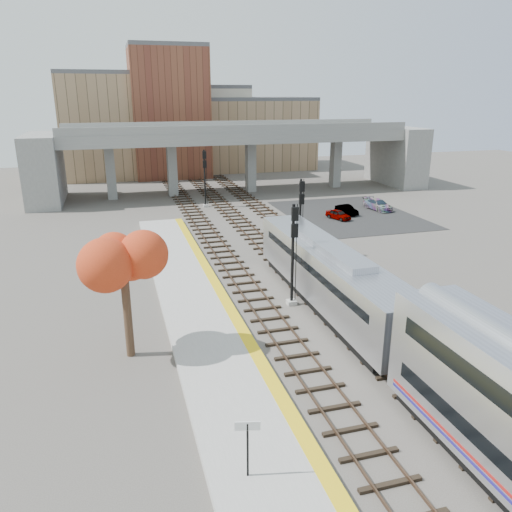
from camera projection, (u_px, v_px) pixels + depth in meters
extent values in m
plane|color=#47423D|center=(344.00, 341.00, 28.25)|extent=(160.00, 160.00, 0.00)
cube|color=#9E9E99|center=(219.00, 356.00, 26.29)|extent=(4.50, 60.00, 0.35)
cube|color=yellow|center=(253.00, 348.00, 26.73)|extent=(0.70, 60.00, 0.01)
cube|color=black|center=(236.00, 273.00, 38.79)|extent=(2.50, 95.00, 0.14)
cube|color=brown|center=(227.00, 272.00, 38.57)|extent=(0.07, 95.00, 0.14)
cube|color=brown|center=(245.00, 270.00, 38.95)|extent=(0.07, 95.00, 0.14)
cube|color=black|center=(287.00, 268.00, 39.90)|extent=(2.50, 95.00, 0.14)
cube|color=brown|center=(279.00, 267.00, 39.68)|extent=(0.07, 95.00, 0.14)
cube|color=brown|center=(295.00, 265.00, 40.05)|extent=(0.07, 95.00, 0.14)
cube|color=black|center=(333.00, 263.00, 40.95)|extent=(2.50, 95.00, 0.14)
cube|color=brown|center=(325.00, 263.00, 40.73)|extent=(0.07, 95.00, 0.14)
cube|color=brown|center=(341.00, 261.00, 41.11)|extent=(0.07, 95.00, 0.14)
cube|color=slate|center=(237.00, 136.00, 68.22)|extent=(46.00, 10.00, 1.50)
cube|color=slate|center=(245.00, 129.00, 63.45)|extent=(46.00, 0.20, 1.00)
cube|color=slate|center=(228.00, 124.00, 72.21)|extent=(46.00, 0.20, 1.00)
cube|color=slate|center=(111.00, 172.00, 65.07)|extent=(1.20, 1.60, 7.00)
cube|color=slate|center=(172.00, 170.00, 67.18)|extent=(1.20, 1.60, 7.00)
cube|color=slate|center=(251.00, 166.00, 70.07)|extent=(1.20, 1.60, 7.00)
cube|color=slate|center=(336.00, 163.00, 73.49)|extent=(1.20, 1.60, 7.00)
cube|color=slate|center=(44.00, 169.00, 62.73)|extent=(4.00, 12.00, 8.50)
cube|color=slate|center=(396.00, 156.00, 75.89)|extent=(4.00, 12.00, 8.50)
cube|color=#9F7F5C|center=(119.00, 127.00, 82.45)|extent=(18.00, 14.00, 16.00)
cube|color=#4C4C4F|center=(115.00, 73.00, 79.86)|extent=(18.00, 14.00, 0.60)
cube|color=beige|center=(198.00, 129.00, 91.01)|extent=(16.00, 16.00, 14.00)
cube|color=#4C4C4F|center=(197.00, 87.00, 88.73)|extent=(16.00, 16.00, 0.60)
cube|color=brown|center=(170.00, 114.00, 81.19)|extent=(12.00, 10.00, 20.00)
cube|color=#4C4C4F|center=(166.00, 46.00, 77.97)|extent=(12.00, 10.00, 0.60)
cube|color=#9F7F5C|center=(254.00, 134.00, 92.13)|extent=(20.00, 14.00, 12.00)
cube|color=#4C4C4F|center=(254.00, 99.00, 90.16)|extent=(20.00, 14.00, 0.60)
cube|color=black|center=(349.00, 214.00, 57.48)|extent=(14.00, 18.00, 0.04)
cube|color=#A8AAB2|center=(329.00, 274.00, 31.99)|extent=(3.00, 19.00, 3.20)
cube|color=black|center=(281.00, 228.00, 40.49)|extent=(2.20, 0.06, 1.10)
cube|color=black|center=(329.00, 265.00, 31.80)|extent=(3.02, 16.15, 0.50)
cube|color=black|center=(327.00, 300.00, 32.57)|extent=(2.70, 17.10, 0.50)
cube|color=#A8AAB2|center=(330.00, 247.00, 31.43)|extent=(1.60, 9.50, 0.40)
cube|color=#9E9E99|center=(291.00, 302.00, 33.10)|extent=(0.60, 0.60, 0.30)
cylinder|color=black|center=(293.00, 256.00, 32.08)|extent=(0.19, 0.19, 6.80)
cube|color=black|center=(295.00, 214.00, 30.98)|extent=(0.44, 0.18, 0.87)
cube|color=black|center=(295.00, 231.00, 31.31)|extent=(0.44, 0.18, 0.87)
cube|color=#9E9E99|center=(299.00, 255.00, 42.76)|extent=(0.60, 0.60, 0.30)
cylinder|color=black|center=(300.00, 219.00, 41.77)|extent=(0.19, 0.19, 6.68)
cube|color=black|center=(302.00, 186.00, 40.67)|extent=(0.43, 0.18, 0.86)
cube|color=black|center=(302.00, 199.00, 41.00)|extent=(0.43, 0.18, 0.86)
cube|color=#9E9E99|center=(206.00, 206.00, 61.31)|extent=(0.60, 0.60, 0.30)
cylinder|color=black|center=(205.00, 179.00, 60.27)|extent=(0.20, 0.20, 6.94)
cube|color=black|center=(204.00, 155.00, 59.15)|extent=(0.45, 0.18, 0.89)
cube|color=black|center=(205.00, 164.00, 59.49)|extent=(0.45, 0.18, 0.89)
cylinder|color=black|center=(248.00, 450.00, 17.53)|extent=(0.08, 0.08, 2.20)
cube|color=white|center=(248.00, 426.00, 17.22)|extent=(0.89, 0.25, 0.35)
cylinder|color=#382619|center=(127.00, 312.00, 25.98)|extent=(0.44, 0.44, 5.02)
ellipsoid|color=red|center=(123.00, 260.00, 25.08)|extent=(3.60, 3.60, 3.58)
imported|color=#99999E|center=(338.00, 215.00, 55.08)|extent=(2.26, 3.35, 1.06)
imported|color=#99999E|center=(347.00, 210.00, 57.26)|extent=(1.67, 3.40, 1.07)
imported|color=#99999E|center=(378.00, 205.00, 59.53)|extent=(2.35, 4.50, 1.24)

